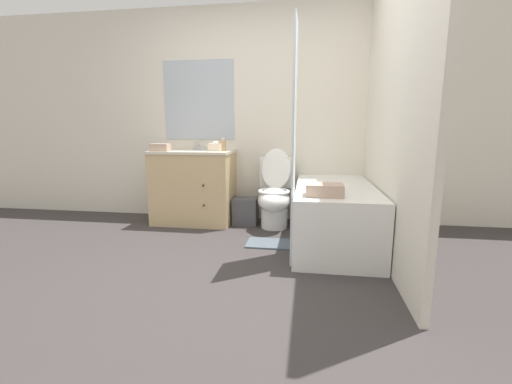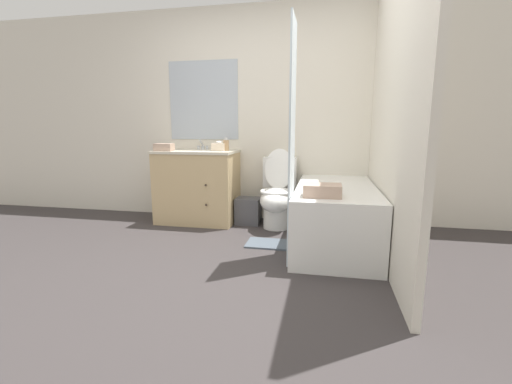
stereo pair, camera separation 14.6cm
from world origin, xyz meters
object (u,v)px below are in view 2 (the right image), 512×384
Objects in this scene: sink_faucet at (203,146)px; wastebasket at (248,211)px; vanity_cabinet at (198,185)px; tissue_box at (219,147)px; soap_dispenser at (226,145)px; bath_towel_folded at (322,190)px; bath_mat at (274,244)px; toilet at (277,195)px; bathtub at (335,215)px; hand_towel_folded at (164,147)px.

sink_faucet is 0.47× the size of wastebasket.
vanity_cabinet is 6.34× the size of tissue_box.
soap_dispenser is 0.51× the size of bath_towel_folded.
bath_mat is at bearing -33.59° from vanity_cabinet.
bath_mat is (0.06, -0.62, -0.36)m from toilet.
soap_dispenser reaches higher than bathtub.
soap_dispenser is (-0.25, -0.02, 0.77)m from wastebasket.
sink_faucet reaches higher than bathtub.
bathtub is at bearing -28.08° from wastebasket.
bath_mat is at bearing -162.99° from bathtub.
sink_faucet is 0.68× the size of hand_towel_folded.
hand_towel_folded is at bearing 159.57° from bath_mat.
sink_faucet is at bearing 162.88° from wastebasket.
sink_faucet reaches higher than vanity_cabinet.
bathtub is 7.62× the size of hand_towel_folded.
toilet is 2.94× the size of bath_towel_folded.
sink_faucet is 0.09× the size of bathtub.
bath_mat is at bearing 140.71° from bath_towel_folded.
sink_faucet is 0.36m from tissue_box.
soap_dispenser is (0.08, 0.02, 0.02)m from tissue_box.
soap_dispenser reaches higher than wastebasket.
wastebasket is 0.81m from soap_dispenser.
wastebasket is 2.02× the size of soap_dispenser.
sink_faucet is at bearing 155.94° from bathtub.
soap_dispenser reaches higher than bath_mat.
sink_faucet is at bearing 139.34° from bath_mat.
soap_dispenser is (0.36, -0.21, 0.03)m from sink_faucet.
wastebasket is (-0.97, 0.52, -0.13)m from bathtub.
wastebasket reaches higher than bath_mat.
toilet is 0.72m from bath_mat.
sink_faucet is 0.27× the size of bath_mat.
vanity_cabinet is at bearing 144.61° from bath_towel_folded.
bathtub is 10.82× the size of tissue_box.
vanity_cabinet reaches higher than bathtub.
soap_dispenser is at bearing 157.75° from bathtub.
toilet is at bearing 117.00° from bath_towel_folded.
sink_faucet is 0.97× the size of tissue_box.
hand_towel_folded reaches higher than bathtub.
bathtub reaches higher than bath_mat.
hand_towel_folded is 0.69× the size of bath_towel_folded.
wastebasket is 0.57× the size of bath_mat.
bath_mat is (0.41, -0.69, -0.14)m from wastebasket.
hand_towel_folded is at bearing -165.85° from tissue_box.
toilet is at bearing 95.70° from bath_mat.
vanity_cabinet is 0.54m from tissue_box.
vanity_cabinet is at bearing -178.98° from wastebasket.
tissue_box is 1.33m from bath_mat.
toilet is 1.39m from hand_towel_folded.
vanity_cabinet is 6.53× the size of sink_faucet.
vanity_cabinet is 1.73× the size of bath_mat.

